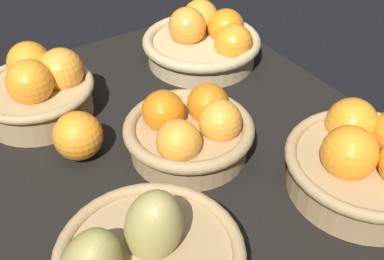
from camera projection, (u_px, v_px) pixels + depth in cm
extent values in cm
cube|color=black|center=(174.00, 156.00, 80.15)|extent=(84.00, 72.00, 3.00)
cylinder|color=tan|center=(364.00, 174.00, 70.48)|extent=(22.19, 22.19, 5.71)
torus|color=tan|center=(368.00, 160.00, 68.70)|extent=(23.95, 23.95, 1.76)
sphere|color=orange|center=(349.00, 153.00, 66.37)|extent=(7.96, 7.96, 7.96)
sphere|color=orange|center=(352.00, 123.00, 73.53)|extent=(7.96, 7.96, 7.96)
cylinder|color=tan|center=(189.00, 140.00, 77.39)|extent=(19.02, 19.02, 4.89)
torus|color=tan|center=(189.00, 128.00, 75.87)|extent=(21.08, 21.08, 2.07)
sphere|color=orange|center=(163.00, 111.00, 75.89)|extent=(6.91, 6.91, 6.91)
sphere|color=#F49E33|center=(220.00, 121.00, 74.21)|extent=(6.91, 6.91, 6.91)
sphere|color=orange|center=(206.00, 102.00, 78.14)|extent=(6.91, 6.91, 6.91)
sphere|color=#F49E33|center=(179.00, 142.00, 71.13)|extent=(6.91, 6.91, 6.91)
cylinder|color=tan|center=(201.00, 51.00, 100.60)|extent=(22.48, 22.48, 4.74)
torus|color=tan|center=(201.00, 41.00, 99.13)|extent=(24.66, 24.66, 2.18)
sphere|color=orange|center=(233.00, 43.00, 95.61)|extent=(7.89, 7.89, 7.89)
sphere|color=#F49E33|center=(187.00, 26.00, 98.08)|extent=(7.89, 7.89, 7.89)
sphere|color=#F49E33|center=(200.00, 18.00, 103.60)|extent=(7.89, 7.89, 7.89)
sphere|color=orange|center=(226.00, 28.00, 100.52)|extent=(7.89, 7.89, 7.89)
cylinder|color=tan|center=(38.00, 101.00, 85.28)|extent=(19.12, 19.12, 5.70)
torus|color=tan|center=(35.00, 88.00, 83.51)|extent=(20.68, 20.68, 1.56)
sphere|color=orange|center=(30.00, 82.00, 80.28)|extent=(7.97, 7.97, 7.97)
sphere|color=orange|center=(29.00, 63.00, 86.28)|extent=(7.97, 7.97, 7.97)
sphere|color=#F49E33|center=(61.00, 70.00, 84.36)|extent=(7.97, 7.97, 7.97)
torus|color=tan|center=(150.00, 253.00, 56.07)|extent=(22.95, 22.95, 1.69)
ellipsoid|color=tan|center=(154.00, 226.00, 55.87)|extent=(11.11, 11.27, 11.75)
sphere|color=orange|center=(78.00, 136.00, 75.71)|extent=(7.99, 7.99, 7.99)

